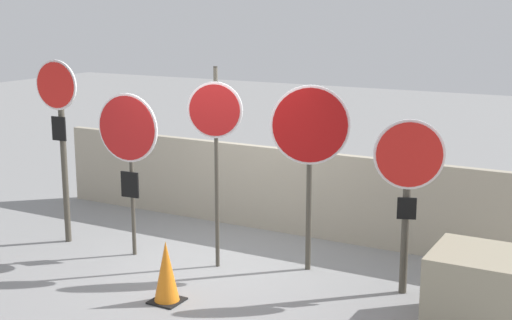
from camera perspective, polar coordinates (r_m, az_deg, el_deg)
name	(u,v)px	position (r m, az deg, el deg)	size (l,w,h in m)	color
ground_plane	(220,263)	(9.21, -2.88, -8.23)	(40.00, 40.00, 0.00)	gray
fence_back	(276,189)	(10.32, 1.61, -2.37)	(7.56, 0.12, 1.23)	#A89E89
stop_sign_0	(60,118)	(9.93, -15.45, 3.25)	(0.67, 0.15, 2.53)	#474238
stop_sign_1	(128,138)	(9.20, -10.20, 1.78)	(0.88, 0.13, 2.15)	#474238
stop_sign_2	(215,125)	(8.60, -3.29, 2.84)	(0.66, 0.24, 2.52)	#474238
stop_sign_3	(310,137)	(8.52, 4.33, 1.82)	(0.88, 0.42, 2.31)	#474238
stop_sign_4	(408,176)	(8.01, 12.07, -1.29)	(0.74, 0.31, 2.02)	#474238
traffic_cone_0	(166,272)	(8.00, -7.20, -8.88)	(0.34, 0.34, 0.71)	black
storage_crate	(489,292)	(7.66, 18.11, -9.99)	(1.14, 0.95, 0.80)	#9E937A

